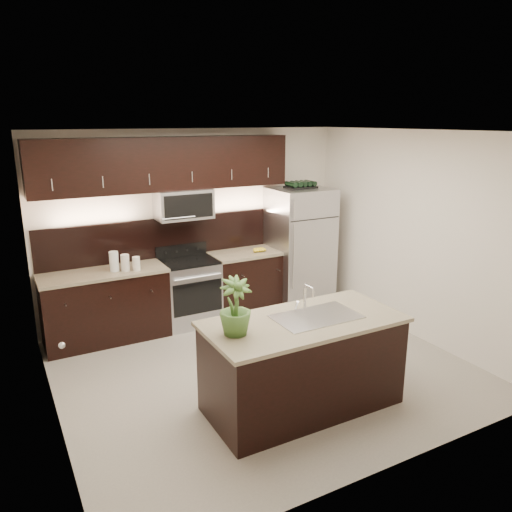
{
  "coord_description": "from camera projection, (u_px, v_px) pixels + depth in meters",
  "views": [
    {
      "loc": [
        -2.59,
        -4.6,
        2.82
      ],
      "look_at": [
        0.2,
        0.55,
        1.21
      ],
      "focal_mm": 35.0,
      "sensor_mm": 36.0,
      "label": 1
    }
  ],
  "objects": [
    {
      "name": "ground",
      "position": [
        263.0,
        369.0,
        5.84
      ],
      "size": [
        4.5,
        4.5,
        0.0
      ],
      "primitive_type": "plane",
      "color": "gray",
      "rests_on": "ground"
    },
    {
      "name": "room_walls",
      "position": [
        257.0,
        229.0,
        5.3
      ],
      "size": [
        4.52,
        4.02,
        2.71
      ],
      "color": "beige",
      "rests_on": "ground"
    },
    {
      "name": "counter_run",
      "position": [
        176.0,
        294.0,
        6.94
      ],
      "size": [
        3.51,
        0.65,
        0.94
      ],
      "color": "black",
      "rests_on": "ground"
    },
    {
      "name": "upper_fixtures",
      "position": [
        169.0,
        172.0,
        6.63
      ],
      "size": [
        3.49,
        0.4,
        1.66
      ],
      "color": "black",
      "rests_on": "counter_run"
    },
    {
      "name": "island",
      "position": [
        303.0,
        363.0,
        4.97
      ],
      "size": [
        1.96,
        0.96,
        0.94
      ],
      "color": "black",
      "rests_on": "ground"
    },
    {
      "name": "sink_faucet",
      "position": [
        316.0,
        315.0,
        4.92
      ],
      "size": [
        0.84,
        0.5,
        0.28
      ],
      "color": "silver",
      "rests_on": "island"
    },
    {
      "name": "refrigerator",
      "position": [
        299.0,
        247.0,
        7.69
      ],
      "size": [
        0.88,
        0.79,
        1.82
      ],
      "primitive_type": "cube",
      "color": "#B2B2B7",
      "rests_on": "ground"
    },
    {
      "name": "wine_rack",
      "position": [
        301.0,
        185.0,
        7.43
      ],
      "size": [
        0.45,
        0.28,
        0.11
      ],
      "color": "black",
      "rests_on": "refrigerator"
    },
    {
      "name": "plant",
      "position": [
        235.0,
        307.0,
        4.45
      ],
      "size": [
        0.3,
        0.3,
        0.53
      ],
      "primitive_type": "imported",
      "rotation": [
        0.0,
        0.0,
        -0.01
      ],
      "color": "#3C6026",
      "rests_on": "island"
    },
    {
      "name": "canisters",
      "position": [
        122.0,
        262.0,
        6.37
      ],
      "size": [
        0.36,
        0.22,
        0.26
      ],
      "rotation": [
        0.0,
        0.0,
        -0.41
      ],
      "color": "silver",
      "rests_on": "counter_run"
    },
    {
      "name": "french_press",
      "position": [
        278.0,
        241.0,
        7.49
      ],
      "size": [
        0.1,
        0.1,
        0.29
      ],
      "rotation": [
        0.0,
        0.0,
        -0.34
      ],
      "color": "silver",
      "rests_on": "counter_run"
    },
    {
      "name": "bananas",
      "position": [
        255.0,
        250.0,
        7.29
      ],
      "size": [
        0.22,
        0.18,
        0.06
      ],
      "primitive_type": "ellipsoid",
      "rotation": [
        0.0,
        0.0,
        -0.09
      ],
      "color": "gold",
      "rests_on": "counter_run"
    }
  ]
}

